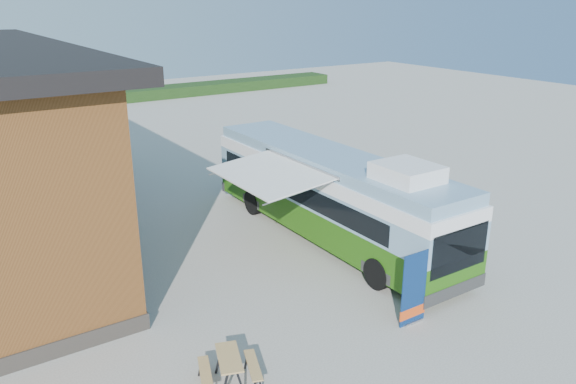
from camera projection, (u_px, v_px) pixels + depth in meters
ground at (326, 271)px, 19.72m from camera, size 100.00×100.00×0.00m
hedge at (152, 93)px, 53.64m from camera, size 40.00×3.00×1.00m
bus at (330, 192)px, 21.96m from camera, size 2.84×13.10×4.02m
awning at (273, 176)px, 20.52m from camera, size 2.98×4.85×0.55m
banner at (414, 295)px, 16.29m from camera, size 0.99×0.18×2.29m
picnic_table at (229, 364)px, 13.73m from camera, size 1.81×1.71×0.83m
person_a at (124, 245)px, 19.91m from camera, size 0.68×0.71×1.63m
person_b at (306, 215)px, 22.33m from camera, size 1.10×1.14×1.84m
slurry_tanker at (40, 146)px, 30.77m from camera, size 3.23×6.32×2.42m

